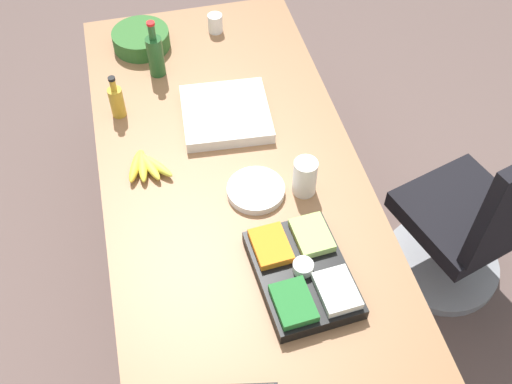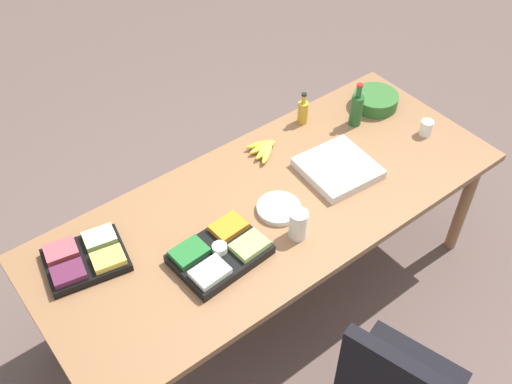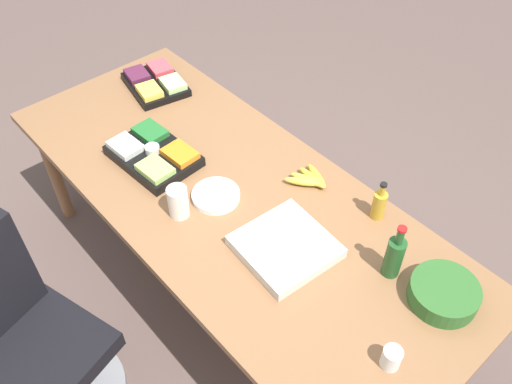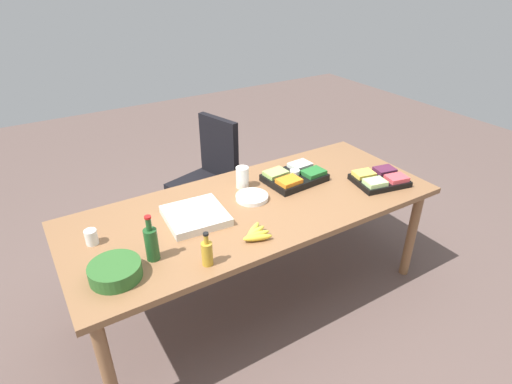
{
  "view_description": "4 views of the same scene",
  "coord_description": "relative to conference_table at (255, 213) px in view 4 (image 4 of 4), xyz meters",
  "views": [
    {
      "loc": [
        1.45,
        -0.28,
        2.59
      ],
      "look_at": [
        0.06,
        0.06,
        0.84
      ],
      "focal_mm": 42.97,
      "sensor_mm": 36.0,
      "label": 1
    },
    {
      "loc": [
        1.34,
        1.59,
        2.96
      ],
      "look_at": [
        0.08,
        -0.03,
        0.88
      ],
      "focal_mm": 41.74,
      "sensor_mm": 36.0,
      "label": 2
    },
    {
      "loc": [
        -1.37,
        1.05,
        2.58
      ],
      "look_at": [
        -0.13,
        -0.05,
        0.87
      ],
      "focal_mm": 37.83,
      "sensor_mm": 36.0,
      "label": 3
    },
    {
      "loc": [
        -1.24,
        -2.02,
        2.22
      ],
      "look_at": [
        0.03,
        0.04,
        0.85
      ],
      "focal_mm": 29.29,
      "sensor_mm": 36.0,
      "label": 4
    }
  ],
  "objects": [
    {
      "name": "fruit_platter",
      "position": [
        0.92,
        -0.22,
        0.1
      ],
      "size": [
        0.41,
        0.34,
        0.07
      ],
      "color": "black",
      "rests_on": "conference_table"
    },
    {
      "name": "salad_bowl",
      "position": [
        -0.98,
        -0.25,
        0.11
      ],
      "size": [
        0.33,
        0.33,
        0.08
      ],
      "primitive_type": "cylinder",
      "rotation": [
        0.0,
        0.0,
        -0.27
      ],
      "color": "#2F642A",
      "rests_on": "conference_table"
    },
    {
      "name": "office_chair",
      "position": [
        0.12,
        1.01,
        -0.33
      ],
      "size": [
        0.6,
        0.59,
        1.02
      ],
      "color": "gray",
      "rests_on": "ground"
    },
    {
      "name": "paper_cup",
      "position": [
        -1.02,
        0.11,
        0.12
      ],
      "size": [
        0.08,
        0.08,
        0.09
      ],
      "primitive_type": "cylinder",
      "rotation": [
        0.0,
        0.0,
        -0.24
      ],
      "color": "white",
      "rests_on": "conference_table"
    },
    {
      "name": "banana_bunch",
      "position": [
        -0.2,
        -0.32,
        0.1
      ],
      "size": [
        0.18,
        0.19,
        0.04
      ],
      "color": "yellow",
      "rests_on": "conference_table"
    },
    {
      "name": "conference_table",
      "position": [
        0.0,
        0.0,
        0.0
      ],
      "size": [
        2.47,
        1.02,
        0.79
      ],
      "color": "#8D603D",
      "rests_on": "ground"
    },
    {
      "name": "ground_plane",
      "position": [
        0.0,
        0.0,
        -0.72
      ],
      "size": [
        10.0,
        10.0,
        0.0
      ],
      "primitive_type": "plane",
      "color": "brown"
    },
    {
      "name": "pizza_box",
      "position": [
        -0.41,
        0.04,
        0.1
      ],
      "size": [
        0.39,
        0.39,
        0.05
      ],
      "primitive_type": "cube",
      "rotation": [
        0.0,
        0.0,
        -0.08
      ],
      "color": "silver",
      "rests_on": "conference_table"
    },
    {
      "name": "wine_bottle",
      "position": [
        -0.77,
        -0.2,
        0.18
      ],
      "size": [
        0.09,
        0.09,
        0.27
      ],
      "color": "#215224",
      "rests_on": "conference_table"
    },
    {
      "name": "veggie_tray",
      "position": [
        0.42,
        0.13,
        0.11
      ],
      "size": [
        0.44,
        0.33,
        0.09
      ],
      "color": "black",
      "rests_on": "conference_table"
    },
    {
      "name": "mayo_jar",
      "position": [
        0.05,
        0.25,
        0.15
      ],
      "size": [
        0.1,
        0.1,
        0.15
      ],
      "primitive_type": "cylinder",
      "rotation": [
        0.0,
        0.0,
        -0.12
      ],
      "color": "white",
      "rests_on": "conference_table"
    },
    {
      "name": "paper_plate_stack",
      "position": [
        0.02,
        0.07,
        0.09
      ],
      "size": [
        0.26,
        0.26,
        0.03
      ],
      "primitive_type": "cylinder",
      "rotation": [
        0.0,
        0.0,
        0.18
      ],
      "color": "white",
      "rests_on": "conference_table"
    },
    {
      "name": "dressing_bottle",
      "position": [
        -0.54,
        -0.4,
        0.15
      ],
      "size": [
        0.07,
        0.07,
        0.2
      ],
      "color": "gold",
      "rests_on": "conference_table"
    }
  ]
}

